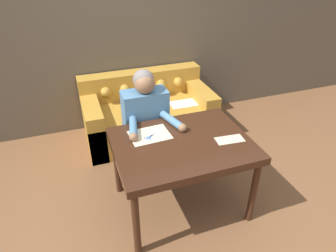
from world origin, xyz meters
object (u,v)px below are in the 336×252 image
(person, at_px, (146,125))
(scissors, at_px, (150,137))
(couch, at_px, (147,114))
(dining_table, at_px, (182,149))

(person, bearing_deg, scissors, -99.87)
(couch, xyz_separation_m, person, (-0.23, -0.78, 0.32))
(couch, relative_size, person, 1.34)
(person, distance_m, scissors, 0.43)
(couch, height_order, scissors, couch)
(couch, distance_m, person, 0.88)
(dining_table, relative_size, scissors, 6.45)
(dining_table, xyz_separation_m, couch, (0.06, 1.35, -0.37))
(dining_table, distance_m, couch, 1.40)
(person, bearing_deg, dining_table, -73.79)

